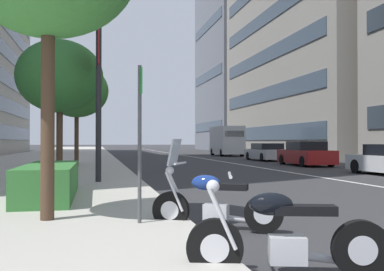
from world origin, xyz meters
The scene contains 14 objects.
sidewalk_right_plaza centered at (30.00, 12.12, 0.07)m, with size 160.00×9.81×0.15m, color #B2ADA3.
lane_centre_stripe centered at (35.00, 0.00, 0.00)m, with size 110.00×0.16×0.01m, color silver.
motorcycle_mid_row centered at (-0.05, 6.77, 0.41)m, with size 0.79×2.07×1.08m.
motorcycle_nearest_camera centered at (2.52, 6.88, 0.43)m, with size 1.08×1.93×1.46m.
car_approaching_light centered at (20.48, -3.34, 0.66)m, with size 4.62×1.95×1.42m.
car_mid_block_traffic centered at (27.62, -3.63, 0.61)m, with size 4.70×1.89×1.28m.
delivery_van_ahead centered at (39.20, -3.92, 1.53)m, with size 5.80×2.31×2.88m.
parking_sign_by_curb centered at (2.61, 8.03, 1.63)m, with size 0.32×0.06×2.45m.
street_lamp_with_banners centered at (10.21, 8.26, 5.39)m, with size 1.26×2.71×8.91m.
clipped_hedge_bed centered at (6.33, 9.73, 0.52)m, with size 4.28×1.10×0.74m, color #337033.
street_tree_mid_sidewalk centered at (11.93, 9.94, 3.66)m, with size 2.97×2.97×4.78m.
street_tree_near_plaza_corner centered at (19.97, 9.69, 4.04)m, with size 3.26×3.26×5.28m.
office_tower_far_left_down_avenue centered at (42.35, -20.01, 14.52)m, with size 29.99×21.70×29.05m.
office_tower_near_left centered at (68.70, -19.19, 24.11)m, with size 19.77×20.06×48.22m.
Camera 1 is at (-4.56, 8.70, 1.41)m, focal length 43.10 mm.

